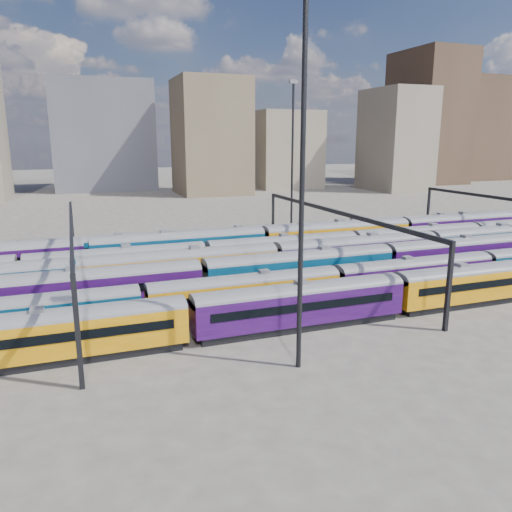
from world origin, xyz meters
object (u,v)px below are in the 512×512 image
object	(u,v)px
rake_0	(188,314)
rake_1	(335,280)
rake_2	(300,266)
mast_2	(302,175)

from	to	relation	value
rake_0	rake_1	world-z (taller)	rake_0
rake_2	mast_2	bearing A→B (deg)	-115.30
rake_2	rake_0	bearing A→B (deg)	-145.60
rake_1	mast_2	world-z (taller)	mast_2
rake_2	mast_2	size ratio (longest dim) A/B	5.99
rake_0	rake_1	xyz separation A→B (m)	(16.21, 5.00, -0.10)
rake_1	mast_2	xyz separation A→B (m)	(-9.65, -12.00, 11.51)
rake_1	mast_2	distance (m)	19.22
rake_1	mast_2	size ratio (longest dim) A/B	4.47
rake_0	rake_1	bearing A→B (deg)	17.14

